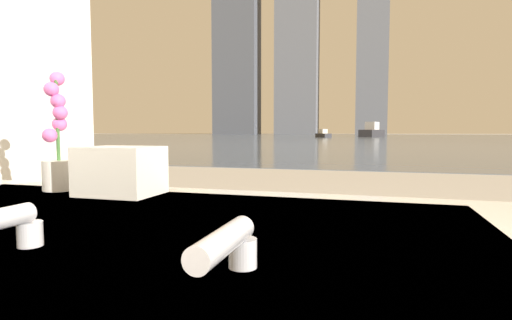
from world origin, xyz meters
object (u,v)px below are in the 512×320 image
potted_orchid (58,150)px  towel_stack (121,171)px  faucet_far (229,245)px  harbor_boat_0 (372,131)px

potted_orchid → towel_stack: bearing=-4.8°
faucet_far → harbor_boat_0: size_ratio=0.03×
towel_stack → harbor_boat_0: size_ratio=0.04×
faucet_far → towel_stack: towel_stack is taller
towel_stack → faucet_far: bearing=-45.7°
faucet_far → towel_stack: size_ratio=0.78×
harbor_boat_0 → faucet_far: bearing=-90.1°
faucet_far → potted_orchid: potted_orchid is taller
towel_stack → harbor_boat_0: 58.41m
towel_stack → harbor_boat_0: harbor_boat_0 is taller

